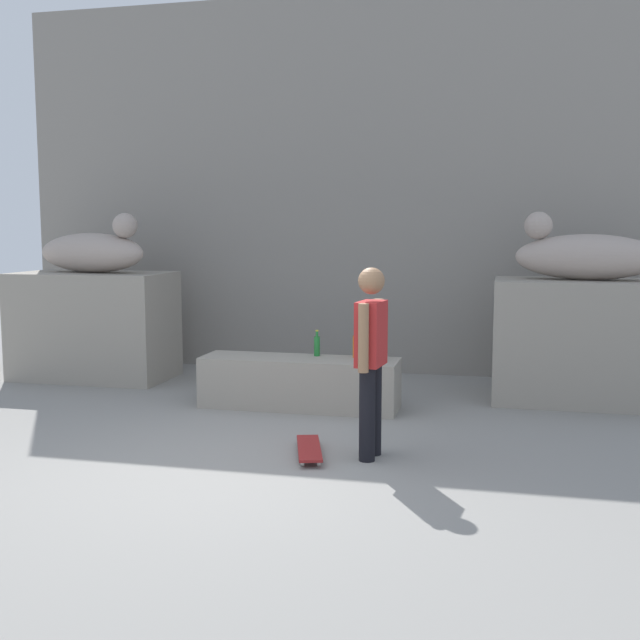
% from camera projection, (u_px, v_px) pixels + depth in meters
% --- Properties ---
extents(ground_plane, '(40.00, 40.00, 0.00)m').
position_uv_depth(ground_plane, '(231.00, 468.00, 6.56)').
color(ground_plane, gray).
extents(facade_wall, '(9.32, 0.60, 5.13)m').
position_uv_depth(facade_wall, '(347.00, 187.00, 10.95)').
color(facade_wall, gray).
rests_on(facade_wall, ground_plane).
extents(pedestal_left, '(2.03, 1.11, 1.41)m').
position_uv_depth(pedestal_left, '(94.00, 325.00, 10.37)').
color(pedestal_left, gray).
rests_on(pedestal_left, ground_plane).
extents(pedestal_right, '(2.03, 1.11, 1.41)m').
position_uv_depth(pedestal_right, '(584.00, 341.00, 8.94)').
color(pedestal_right, gray).
rests_on(pedestal_right, ground_plane).
extents(statue_reclining_left, '(1.67, 0.83, 0.78)m').
position_uv_depth(statue_reclining_left, '(94.00, 251.00, 10.24)').
color(statue_reclining_left, '#A7978D').
rests_on(statue_reclining_left, pedestal_left).
extents(statue_reclining_right, '(1.66, 0.75, 0.78)m').
position_uv_depth(statue_reclining_right, '(584.00, 255.00, 8.84)').
color(statue_reclining_right, '#A7978D').
rests_on(statue_reclining_right, pedestal_right).
extents(ledge_block, '(2.21, 0.61, 0.56)m').
position_uv_depth(ledge_block, '(300.00, 383.00, 8.70)').
color(ledge_block, gray).
rests_on(ledge_block, ground_plane).
extents(skater, '(0.24, 0.54, 1.67)m').
position_uv_depth(skater, '(371.00, 354.00, 6.74)').
color(skater, black).
rests_on(skater, ground_plane).
extents(skateboard, '(0.42, 0.82, 0.08)m').
position_uv_depth(skateboard, '(309.00, 448.00, 6.90)').
color(skateboard, maroon).
rests_on(skateboard, ground_plane).
extents(bottle_blue, '(0.07, 0.07, 0.29)m').
position_uv_depth(bottle_blue, '(370.00, 350.00, 8.46)').
color(bottle_blue, '#194C99').
rests_on(bottle_blue, ledge_block).
extents(bottle_brown, '(0.06, 0.06, 0.28)m').
position_uv_depth(bottle_brown, '(380.00, 349.00, 8.56)').
color(bottle_brown, '#593314').
rests_on(bottle_brown, ledge_block).
extents(bottle_green, '(0.07, 0.07, 0.29)m').
position_uv_depth(bottle_green, '(317.00, 345.00, 8.78)').
color(bottle_green, '#1E722D').
rests_on(bottle_green, ledge_block).
extents(bottle_orange, '(0.07, 0.07, 0.32)m').
position_uv_depth(bottle_orange, '(356.00, 346.00, 8.67)').
color(bottle_orange, orange).
rests_on(bottle_orange, ledge_block).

